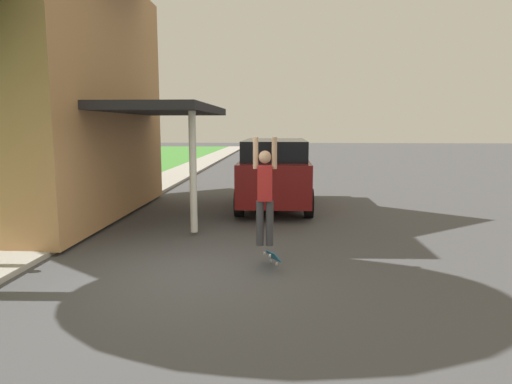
% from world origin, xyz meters
% --- Properties ---
extents(ground_plane, '(120.00, 120.00, 0.00)m').
position_xyz_m(ground_plane, '(0.00, 0.00, 0.00)').
color(ground_plane, '#49494C').
extents(sidewalk, '(1.80, 80.00, 0.10)m').
position_xyz_m(sidewalk, '(-3.60, 6.00, 0.05)').
color(sidewalk, '#ADA89E').
rests_on(sidewalk, ground_plane).
extents(suv_parked, '(2.12, 4.71, 2.04)m').
position_xyz_m(suv_parked, '(1.47, 6.38, 1.10)').
color(suv_parked, maroon).
rests_on(suv_parked, ground_plane).
extents(car_down_street, '(1.93, 4.54, 1.35)m').
position_xyz_m(car_down_street, '(0.80, 22.18, 0.67)').
color(car_down_street, black).
rests_on(car_down_street, ground_plane).
extents(skateboarder, '(0.41, 0.22, 1.89)m').
position_xyz_m(skateboarder, '(1.38, 0.49, 1.35)').
color(skateboarder, '#38383D').
rests_on(skateboarder, ground_plane).
extents(skateboard, '(0.33, 0.74, 0.33)m').
position_xyz_m(skateboard, '(1.53, 0.38, 0.21)').
color(skateboard, '#236B99').
rests_on(skateboard, ground_plane).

